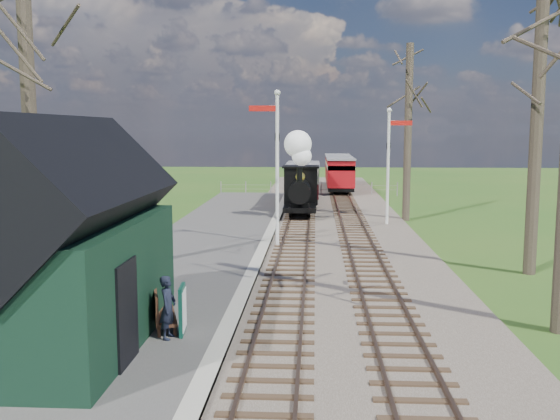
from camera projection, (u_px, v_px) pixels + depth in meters
The scene contains 18 objects.
distant_hills at pixel (320, 305), 74.67m from camera, with size 114.40×48.00×22.02m.
ballast_bed at pixel (325, 225), 30.64m from camera, with size 8.00×60.00×0.10m, color brown.
track_near at pixel (299, 223), 30.71m from camera, with size 1.60×60.00×0.15m.
track_far at pixel (352, 224), 30.56m from camera, with size 1.60×60.00×0.15m.
platform at pixel (198, 255), 22.98m from camera, with size 5.00×44.00×0.20m, color #474442.
coping_strip at pixel (260, 255), 22.85m from camera, with size 0.40×44.00×0.21m, color #B2AD9E.
station_shed at pixel (68, 248), 12.85m from camera, with size 3.25×6.30×4.78m.
semaphore_near at pixel (276, 157), 24.36m from camera, with size 1.22×0.24×6.22m.
semaphore_far at pixel (390, 157), 30.04m from camera, with size 1.22×0.24×5.72m.
bare_trees at pixel (334, 112), 18.20m from camera, with size 15.51×22.39×12.00m.
fence_line at pixel (308, 188), 44.50m from camera, with size 12.60×0.08×1.00m.
locomotive at pixel (300, 180), 32.91m from camera, with size 1.78×4.16×4.46m.
coach at pixel (303, 181), 38.99m from camera, with size 2.08×7.14×2.19m.
red_carriage_a at pixel (340, 174), 45.57m from camera, with size 2.02×5.00×2.13m.
red_carriage_b at pixel (338, 169), 51.02m from camera, with size 2.02×5.00×2.13m.
sign_board at pixel (183, 310), 13.74m from camera, with size 0.17×0.74×1.08m.
bench at pixel (160, 309), 14.17m from camera, with size 0.91×1.66×0.91m.
person at pixel (168, 307), 13.39m from camera, with size 0.50×0.33×1.38m, color black.
Camera 1 is at (0.80, -8.37, 4.68)m, focal length 40.00 mm.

